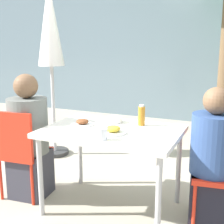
{
  "coord_description": "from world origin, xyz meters",
  "views": [
    {
      "loc": [
        1.03,
        -2.34,
        1.46
      ],
      "look_at": [
        0.0,
        0.0,
        0.89
      ],
      "focal_mm": 50.0,
      "sensor_mm": 36.0,
      "label": 1
    }
  ],
  "objects": [
    {
      "name": "plate_0",
      "position": [
        -0.29,
        0.01,
        0.76
      ],
      "size": [
        0.2,
        0.2,
        0.06
      ],
      "color": "white",
      "rests_on": "dining_table"
    },
    {
      "name": "drinking_cup",
      "position": [
        0.05,
        -0.3,
        0.79
      ],
      "size": [
        0.08,
        0.08,
        0.09
      ],
      "color": "white",
      "rests_on": "dining_table"
    },
    {
      "name": "chair_left",
      "position": [
        -0.87,
        -0.16,
        0.5
      ],
      "size": [
        0.44,
        0.44,
        0.86
      ],
      "rotation": [
        0.0,
        0.0,
        0.1
      ],
      "color": "red",
      "rests_on": "ground"
    },
    {
      "name": "salad_bowl",
      "position": [
        -0.07,
        0.22,
        0.77
      ],
      "size": [
        0.15,
        0.15,
        0.05
      ],
      "color": "white",
      "rests_on": "dining_table"
    },
    {
      "name": "ground_plane",
      "position": [
        0.0,
        0.0,
        0.0
      ],
      "size": [
        24.0,
        24.0,
        0.0
      ],
      "primitive_type": "plane",
      "color": "#B2A893"
    },
    {
      "name": "dining_table",
      "position": [
        0.0,
        0.0,
        0.67
      ],
      "size": [
        1.15,
        0.8,
        0.74
      ],
      "color": "silver",
      "rests_on": "ground"
    },
    {
      "name": "person_left",
      "position": [
        -0.82,
        -0.08,
        0.56
      ],
      "size": [
        0.37,
        0.37,
        1.19
      ],
      "rotation": [
        0.0,
        0.0,
        0.1
      ],
      "color": "#383842",
      "rests_on": "ground"
    },
    {
      "name": "chair_right",
      "position": [
        0.86,
        0.2,
        0.5
      ],
      "size": [
        0.45,
        0.45,
        0.86
      ],
      "rotation": [
        0.0,
        0.0,
        -3.0
      ],
      "color": "red",
      "rests_on": "ground"
    },
    {
      "name": "bottle",
      "position": [
        0.19,
        0.23,
        0.83
      ],
      "size": [
        0.06,
        0.06,
        0.19
      ],
      "color": "#B7751E",
      "rests_on": "dining_table"
    },
    {
      "name": "plate_1",
      "position": [
        0.06,
        -0.11,
        0.76
      ],
      "size": [
        0.22,
        0.22,
        0.06
      ],
      "color": "white",
      "rests_on": "dining_table"
    },
    {
      "name": "building_facade",
      "position": [
        0.0,
        3.61,
        1.5
      ],
      "size": [
        10.0,
        0.2,
        3.0
      ],
      "color": "slate",
      "rests_on": "ground"
    },
    {
      "name": "person_right",
      "position": [
        0.82,
        0.11,
        0.53
      ],
      "size": [
        0.36,
        0.36,
        1.13
      ],
      "rotation": [
        0.0,
        0.0,
        -3.0
      ],
      "color": "black",
      "rests_on": "ground"
    },
    {
      "name": "closed_umbrella",
      "position": [
        -1.27,
        0.99,
        1.6
      ],
      "size": [
        0.36,
        0.36,
        2.23
      ],
      "color": "#333333",
      "rests_on": "ground"
    }
  ]
}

